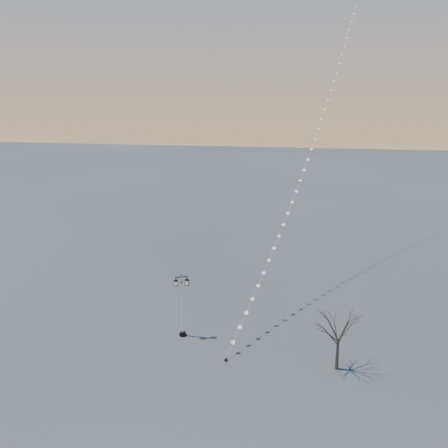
# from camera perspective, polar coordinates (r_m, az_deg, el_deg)

# --- Properties ---
(ground) EXTENTS (300.00, 300.00, 0.00)m
(ground) POSITION_cam_1_polar(r_m,az_deg,el_deg) (31.27, -1.33, -17.04)
(ground) COLOR #454647
(ground) RESTS_ON ground
(street_lamp) EXTENTS (1.13, 0.70, 4.67)m
(street_lamp) POSITION_cam_1_polar(r_m,az_deg,el_deg) (34.08, -5.08, -9.39)
(street_lamp) COLOR black
(street_lamp) RESTS_ON ground
(bare_tree) EXTENTS (2.33, 2.33, 3.86)m
(bare_tree) POSITION_cam_1_polar(r_m,az_deg,el_deg) (30.78, 13.68, -12.32)
(bare_tree) COLOR #3A3127
(bare_tree) RESTS_ON ground
(kite_train) EXTENTS (9.65, 39.84, 29.91)m
(kite_train) POSITION_cam_1_polar(r_m,az_deg,el_deg) (46.65, 10.82, 12.45)
(kite_train) COLOR black
(kite_train) RESTS_ON ground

